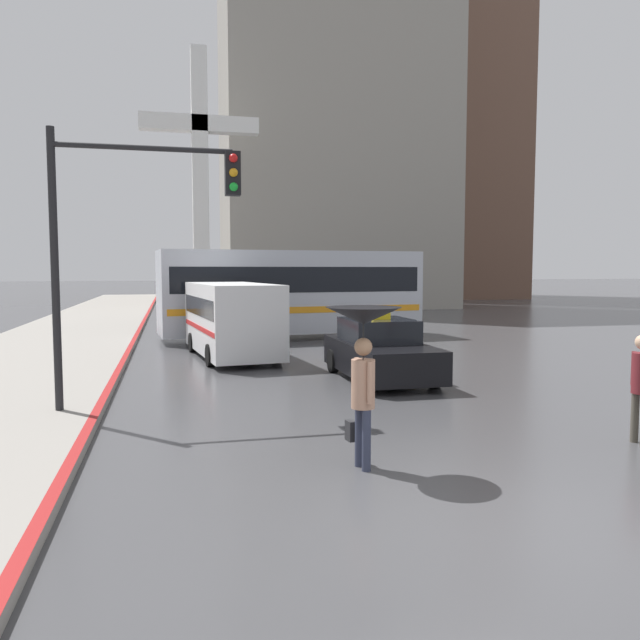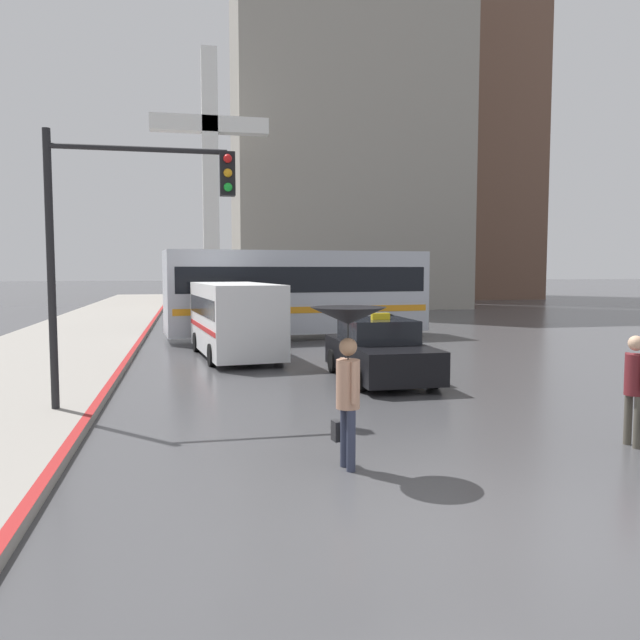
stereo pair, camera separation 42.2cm
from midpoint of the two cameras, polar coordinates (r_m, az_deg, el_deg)
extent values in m
plane|color=#424244|center=(7.16, 13.59, -17.41)|extent=(300.00, 300.00, 0.00)
cube|color=black|center=(15.23, 6.31, -3.45)|extent=(1.80, 4.20, 0.75)
cube|color=black|center=(15.35, 6.08, -0.93)|extent=(1.58, 1.89, 0.55)
cylinder|color=black|center=(14.36, 11.19, -4.96)|extent=(0.20, 0.60, 0.60)
cylinder|color=black|center=(13.78, 4.61, -5.29)|extent=(0.20, 0.60, 0.60)
cylinder|color=black|center=(16.76, 7.69, -3.55)|extent=(0.20, 0.60, 0.60)
cylinder|color=black|center=(16.27, 1.99, -3.76)|extent=(0.20, 0.60, 0.60)
cube|color=yellow|center=(15.12, 6.34, 0.33)|extent=(0.44, 0.16, 0.16)
cube|color=white|center=(19.15, -7.18, 0.21)|extent=(2.61, 5.62, 2.09)
cube|color=black|center=(19.13, -7.19, 1.31)|extent=(2.58, 5.19, 0.54)
cube|color=red|center=(19.17, -7.17, -0.57)|extent=(2.61, 5.41, 0.14)
cylinder|color=black|center=(17.89, -3.13, -2.95)|extent=(0.27, 0.65, 0.63)
cylinder|color=black|center=(17.48, -9.16, -3.18)|extent=(0.27, 0.65, 0.63)
cylinder|color=black|center=(21.02, -5.49, -1.83)|extent=(0.27, 0.65, 0.63)
cylinder|color=black|center=(20.68, -10.63, -2.00)|extent=(0.27, 0.65, 0.63)
cube|color=#B2B7C1|center=(24.24, -1.54, 2.62)|extent=(10.27, 3.51, 3.12)
cube|color=black|center=(24.23, -1.54, 3.75)|extent=(9.77, 3.48, 0.95)
cube|color=orange|center=(24.28, -1.53, 1.11)|extent=(9.97, 3.51, 0.24)
cylinder|color=black|center=(22.41, -9.34, -1.05)|extent=(0.98, 0.38, 0.96)
cylinder|color=black|center=(24.78, -10.16, -0.52)|extent=(0.98, 0.38, 0.96)
cylinder|color=black|center=(24.34, 6.68, -0.57)|extent=(0.98, 0.38, 0.96)
cylinder|color=black|center=(26.54, 4.53, -0.12)|extent=(0.98, 0.38, 0.96)
cylinder|color=#2D3347|center=(8.41, 4.32, -10.95)|extent=(0.14, 0.14, 0.83)
cylinder|color=#2D3347|center=(8.60, 3.69, -10.59)|extent=(0.14, 0.14, 0.83)
cylinder|color=tan|center=(8.34, 4.03, -5.86)|extent=(0.36, 0.36, 0.65)
sphere|color=#997051|center=(8.27, 4.05, -2.47)|extent=(0.24, 0.24, 0.24)
cylinder|color=tan|center=(8.16, 4.62, -5.76)|extent=(0.08, 0.08, 0.56)
cylinder|color=tan|center=(8.51, 3.48, -5.32)|extent=(0.08, 0.08, 0.56)
cone|color=black|center=(8.23, 4.07, 0.39)|extent=(1.01, 1.01, 0.23)
cylinder|color=black|center=(8.26, 4.05, -1.98)|extent=(0.02, 0.02, 0.68)
cube|color=#262628|center=(8.72, 2.93, -10.10)|extent=(0.13, 0.19, 0.28)
cylinder|color=#4C473D|center=(10.82, 27.36, -8.05)|extent=(0.12, 0.12, 0.79)
cylinder|color=#4C473D|center=(10.65, 28.08, -8.27)|extent=(0.12, 0.12, 0.79)
cylinder|color=maroon|center=(10.61, 27.86, -4.44)|extent=(0.29, 0.29, 0.62)
sphere|color=#DBAD89|center=(10.55, 27.96, -1.89)|extent=(0.23, 0.23, 0.23)
cylinder|color=maroon|center=(10.74, 27.27, -4.06)|extent=(0.07, 0.07, 0.53)
cylinder|color=black|center=(12.06, -22.45, 3.82)|extent=(0.14, 0.14, 5.15)
cylinder|color=black|center=(12.07, -15.19, 14.86)|extent=(3.14, 0.10, 0.10)
cube|color=black|center=(12.03, -7.45, 13.09)|extent=(0.28, 0.28, 0.80)
sphere|color=red|center=(11.91, -7.40, 14.44)|extent=(0.16, 0.16, 0.16)
sphere|color=orange|center=(11.87, -7.39, 13.20)|extent=(0.16, 0.16, 0.16)
sphere|color=green|center=(11.84, -7.38, 11.96)|extent=(0.16, 0.16, 0.16)
cube|color=gray|center=(46.10, 2.85, 19.60)|extent=(15.76, 8.07, 29.17)
cube|color=brown|center=(64.10, 11.23, 18.33)|extent=(14.72, 13.84, 35.89)
cube|color=white|center=(37.19, -9.65, 12.16)|extent=(0.90, 0.90, 15.18)
cube|color=white|center=(37.78, -9.72, 17.19)|extent=(6.68, 0.90, 0.90)
camera|label=1|loc=(0.21, -89.23, 0.06)|focal=35.00mm
camera|label=2|loc=(0.21, 90.77, -0.06)|focal=35.00mm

